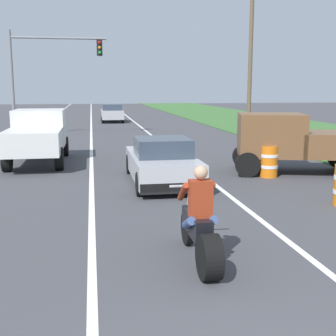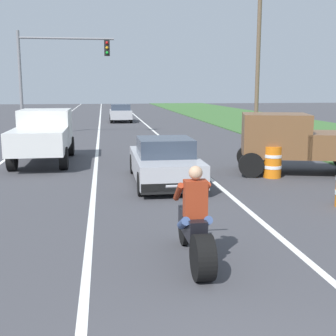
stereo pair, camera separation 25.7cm
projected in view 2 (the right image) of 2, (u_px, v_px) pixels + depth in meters
The scene contains 11 objects.
lane_stripe_left_solid at pixel (24, 146), 21.96m from camera, with size 0.14×120.00×0.01m, color white.
lane_stripe_right_solid at pixel (168, 143), 22.97m from camera, with size 0.14×120.00×0.01m, color white.
lane_stripe_centre_dashed at pixel (98, 145), 22.47m from camera, with size 0.14×120.00×0.01m, color white.
motorcycle_with_rider at pixel (195, 229), 7.11m from camera, with size 0.70×2.21×1.62m.
sports_car_silver at pixel (164, 162), 13.32m from camera, with size 1.84×4.30×1.37m.
pickup_truck_left_lane_white at pixel (43, 134), 16.87m from camera, with size 2.02×4.80×1.98m.
pickup_truck_right_shoulder_brown at pixel (303, 140), 14.72m from camera, with size 5.14×3.14×1.98m.
traffic_light_mast_near at pixel (51, 66), 25.49m from camera, with size 5.43×0.34×6.00m.
utility_pole_roadside at pixel (258, 65), 25.98m from camera, with size 0.24×0.24×8.24m, color brown.
construction_barrel_mid at pixel (273, 162), 14.15m from camera, with size 0.58×0.58×1.00m.
distant_car_far_ahead at pixel (120, 113), 37.49m from camera, with size 1.80×4.00×1.50m.
Camera 2 is at (-1.48, -2.60, 2.81)m, focal length 47.69 mm.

